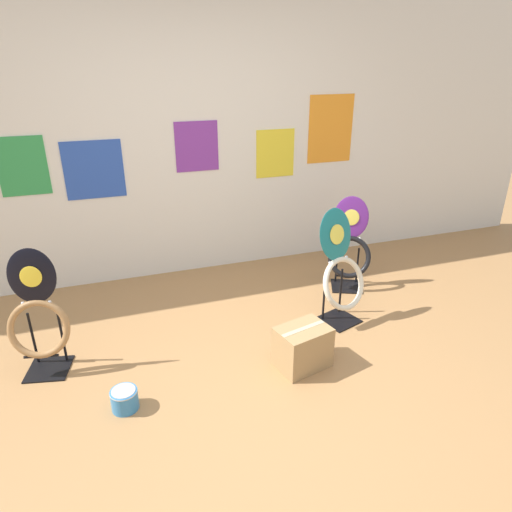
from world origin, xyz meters
name	(u,v)px	position (x,y,z in m)	size (l,w,h in m)	color
ground_plane	(267,409)	(0.00, 0.00, 0.00)	(14.00, 14.00, 0.00)	#A37547
wall_back	(187,140)	(0.00, 2.18, 1.30)	(8.00, 0.07, 2.60)	silver
toilet_seat_display_purple_note	(349,251)	(1.28, 1.29, 0.37)	(0.44, 0.38, 0.86)	black
toilet_seat_display_teal_sax	(341,272)	(0.91, 0.80, 0.44)	(0.48, 0.40, 0.94)	black
toilet_seat_display_jazz_black	(38,318)	(-1.31, 0.86, 0.42)	(0.43, 0.33, 0.90)	black
paint_can	(124,399)	(-0.83, 0.29, 0.07)	(0.17, 0.17, 0.14)	teal
storage_box	(303,347)	(0.38, 0.33, 0.15)	(0.41, 0.34, 0.31)	#A37F51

